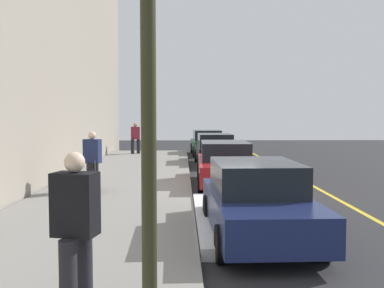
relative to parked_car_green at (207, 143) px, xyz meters
name	(u,v)px	position (x,y,z in m)	size (l,w,h in m)	color
ground_plane	(221,189)	(12.43, -0.23, -0.76)	(56.00, 56.00, 0.00)	#28282B
sidewalk	(121,187)	(12.43, -3.53, -0.68)	(28.00, 4.60, 0.15)	gray
lane_stripe_centre	(318,189)	(12.43, 2.97, -0.75)	(28.00, 0.14, 0.01)	gold
snow_bank_curb	(208,219)	(17.04, -0.93, -0.65)	(5.14, 0.56, 0.22)	white
parked_car_green	(207,143)	(0.00, 0.00, 0.00)	(4.26, 1.99, 1.51)	black
parked_car_black	(215,149)	(5.29, 0.10, 0.00)	(4.23, 1.95, 1.51)	black
parked_car_red	(225,164)	(11.76, -0.05, 0.00)	(4.80, 2.00, 1.51)	black
parked_car_navy	(257,201)	(18.23, -0.05, 0.00)	(4.31, 1.99, 1.51)	black
pedestrian_burgundy_coat	(135,137)	(0.73, -4.29, 0.37)	(0.58, 0.55, 1.83)	black
pedestrian_black_coat	(76,225)	(21.62, -2.76, 0.38)	(0.60, 0.56, 1.86)	black
pedestrian_navy_coat	(92,159)	(13.55, -4.21, 0.35)	(0.58, 0.54, 1.79)	black
traffic_light_pole	(148,2)	(23.34, -1.77, 2.53)	(0.35, 0.26, 4.68)	#2D2D19
rolling_suitcase	(95,183)	(13.95, -4.06, -0.30)	(0.34, 0.22, 0.96)	#471E19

